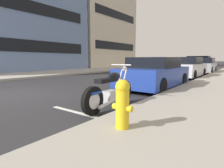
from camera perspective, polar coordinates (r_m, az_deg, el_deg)
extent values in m
plane|color=#28282B|center=(7.44, -30.26, -3.00)|extent=(260.00, 260.00, 0.00)
cube|color=#ADA89E|center=(20.22, -6.12, 4.46)|extent=(120.00, 5.00, 0.14)
cube|color=silver|center=(4.26, -9.15, -9.45)|extent=(0.12, 2.20, 0.01)
cylinder|color=black|center=(5.21, 3.86, -2.44)|extent=(0.67, 0.14, 0.67)
cylinder|color=silver|center=(5.21, 3.86, -2.44)|extent=(0.37, 0.14, 0.37)
cylinder|color=black|center=(4.08, -6.19, -5.39)|extent=(0.67, 0.14, 0.67)
cylinder|color=silver|center=(4.08, -6.19, -5.39)|extent=(0.37, 0.14, 0.37)
cube|color=silver|center=(4.63, -0.54, -3.95)|extent=(0.41, 0.28, 0.30)
cube|color=black|center=(4.41, -1.87, 1.21)|extent=(0.69, 0.25, 0.10)
ellipsoid|color=black|center=(4.70, 0.69, 2.36)|extent=(0.49, 0.26, 0.24)
cube|color=navy|center=(4.08, -5.78, -2.74)|extent=(0.37, 0.20, 0.06)
cube|color=navy|center=(5.17, 3.77, -0.47)|extent=(0.33, 0.17, 0.06)
cylinder|color=silver|center=(5.07, 2.37, 0.89)|extent=(0.34, 0.06, 0.65)
cylinder|color=silver|center=(5.00, 3.74, 0.78)|extent=(0.34, 0.06, 0.65)
cylinder|color=silver|center=(4.98, 2.90, 6.12)|extent=(0.06, 0.62, 0.04)
sphere|color=silver|center=(5.15, 4.04, 4.83)|extent=(0.15, 0.15, 0.15)
cylinder|color=silver|center=(4.33, -1.26, -6.14)|extent=(0.71, 0.12, 0.16)
cube|color=navy|center=(8.18, 13.55, 2.53)|extent=(4.18, 1.86, 0.75)
cube|color=black|center=(8.03, 13.34, 6.70)|extent=(2.08, 1.70, 0.44)
cylinder|color=black|center=(9.79, 12.17, 2.11)|extent=(0.62, 0.22, 0.62)
cylinder|color=black|center=(9.22, 21.74, 1.37)|extent=(0.62, 0.22, 0.62)
cylinder|color=black|center=(7.39, 3.20, 0.44)|extent=(0.62, 0.22, 0.62)
cylinder|color=black|center=(6.62, 15.47, -0.71)|extent=(0.62, 0.22, 0.62)
cube|color=silver|center=(13.58, 22.69, 4.28)|extent=(4.15, 1.91, 0.79)
cube|color=black|center=(13.48, 22.74, 6.94)|extent=(1.94, 1.71, 0.47)
cylinder|color=black|center=(15.12, 21.02, 3.74)|extent=(0.63, 0.24, 0.62)
cylinder|color=black|center=(14.72, 27.15, 3.30)|extent=(0.63, 0.24, 0.62)
cylinder|color=black|center=(12.56, 17.36, 3.17)|extent=(0.63, 0.24, 0.62)
cylinder|color=black|center=(12.08, 24.67, 2.63)|extent=(0.63, 0.24, 0.62)
cube|color=gray|center=(18.97, 27.25, 4.84)|extent=(4.61, 1.85, 0.77)
cube|color=black|center=(18.92, 27.35, 6.74)|extent=(2.34, 1.66, 0.49)
cylinder|color=black|center=(20.60, 25.62, 4.46)|extent=(0.62, 0.23, 0.62)
cylinder|color=black|center=(20.39, 30.03, 4.15)|extent=(0.62, 0.23, 0.62)
cylinder|color=black|center=(17.63, 23.94, 4.11)|extent=(0.62, 0.23, 0.62)
cylinder|color=black|center=(17.39, 29.07, 3.75)|extent=(0.62, 0.23, 0.62)
cube|color=#B7B7BC|center=(39.22, 25.80, 6.37)|extent=(2.35, 5.58, 0.96)
cube|color=black|center=(39.22, 25.87, 7.56)|extent=(2.13, 4.05, 0.67)
cylinder|color=black|center=(38.87, 22.77, 5.98)|extent=(0.31, 0.77, 0.76)
cylinder|color=black|center=(40.60, 23.55, 5.99)|extent=(0.31, 0.77, 0.76)
cylinder|color=black|center=(37.92, 28.15, 5.63)|extent=(0.31, 0.77, 0.76)
cylinder|color=black|center=(39.69, 28.71, 5.65)|extent=(0.31, 0.77, 0.76)
cylinder|color=gold|center=(2.95, 3.36, -8.12)|extent=(0.22, 0.22, 0.63)
sphere|color=gold|center=(2.87, 3.42, -0.90)|extent=(0.24, 0.24, 0.24)
cylinder|color=gold|center=(3.02, 1.12, -7.12)|extent=(0.10, 0.08, 0.10)
cylinder|color=gold|center=(2.87, 5.72, -7.95)|extent=(0.10, 0.08, 0.10)
cube|color=#6B84B2|center=(22.34, -30.64, 18.13)|extent=(15.26, 8.10, 11.29)
cube|color=black|center=(18.29, -24.86, 10.99)|extent=(12.82, 0.06, 1.10)
cube|color=black|center=(18.85, -25.52, 21.65)|extent=(12.82, 0.06, 1.10)
cube|color=beige|center=(31.09, -5.26, 19.27)|extent=(11.63, 8.55, 14.83)
cube|color=black|center=(27.87, 1.61, 12.00)|extent=(9.77, 0.06, 1.10)
cube|color=black|center=(28.57, 1.65, 21.24)|extent=(9.77, 0.06, 1.10)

